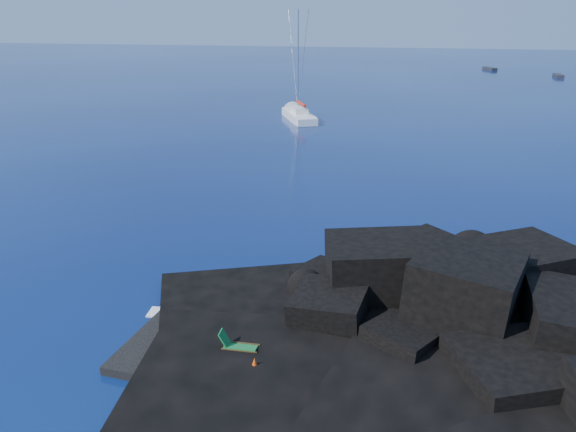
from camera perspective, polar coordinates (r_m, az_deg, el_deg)
name	(u,v)px	position (r m, az deg, el deg)	size (l,w,h in m)	color
ground	(127,345)	(24.48, -16.07, -12.53)	(400.00, 400.00, 0.00)	#030835
headland	(450,341)	(24.78, 16.10, -12.09)	(24.00, 24.00, 3.60)	black
beach	(236,351)	(23.32, -5.33, -13.51)	(8.50, 6.00, 0.70)	black
surf_foam	(273,299)	(26.93, -1.55, -8.46)	(10.00, 8.00, 0.06)	white
sailboat	(299,119)	(71.59, 1.08, 9.79)	(2.63, 12.54, 13.14)	white
deck_chair	(241,343)	(22.26, -4.84, -12.69)	(1.46, 0.64, 1.00)	#186D31
towel	(190,351)	(22.86, -9.89, -13.40)	(1.79, 0.85, 0.05)	white
sunbather	(190,348)	(22.78, -9.91, -13.09)	(1.70, 0.44, 0.24)	tan
marker_cone	(255,364)	(21.41, -3.41, -14.83)	(0.37, 0.37, 0.57)	#EF460C
distant_boat_a	(490,70)	(141.10, 19.80, 13.78)	(1.40, 4.49, 0.60)	#232327
distant_boat_b	(558,77)	(130.87, 25.75, 12.59)	(1.44, 4.64, 0.62)	#232226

